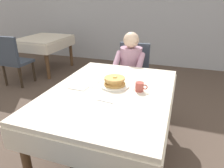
{
  "coord_description": "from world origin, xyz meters",
  "views": [
    {
      "loc": [
        0.58,
        -1.63,
        1.53
      ],
      "look_at": [
        0.0,
        0.03,
        0.79
      ],
      "focal_mm": 32.82,
      "sensor_mm": 36.0,
      "label": 1
    }
  ],
  "objects": [
    {
      "name": "diner_person",
      "position": [
        -0.07,
        1.01,
        0.67
      ],
      "size": [
        0.4,
        0.43,
        1.12
      ],
      "rotation": [
        0.0,
        0.0,
        3.14
      ],
      "color": "#B2849E",
      "rests_on": "ground"
    },
    {
      "name": "dining_table_main",
      "position": [
        0.0,
        0.0,
        0.65
      ],
      "size": [
        1.12,
        1.52,
        0.74
      ],
      "color": "silver",
      "rests_on": "ground"
    },
    {
      "name": "plate_breakfast",
      "position": [
        0.01,
        0.1,
        0.75
      ],
      "size": [
        0.28,
        0.28,
        0.02
      ],
      "primitive_type": "cylinder",
      "color": "white",
      "rests_on": "dining_table_main"
    },
    {
      "name": "chair_diner",
      "position": [
        -0.07,
        1.17,
        0.53
      ],
      "size": [
        0.44,
        0.45,
        0.93
      ],
      "rotation": [
        0.0,
        0.0,
        3.14
      ],
      "color": "#384251",
      "rests_on": "ground"
    },
    {
      "name": "knife_right_of_plate",
      "position": [
        0.2,
        0.08,
        0.74
      ],
      "size": [
        0.02,
        0.2,
        0.0
      ],
      "primitive_type": "cube",
      "rotation": [
        0.0,
        0.0,
        1.61
      ],
      "color": "silver",
      "rests_on": "dining_table_main"
    },
    {
      "name": "fork_left_of_plate",
      "position": [
        -0.18,
        0.08,
        0.74
      ],
      "size": [
        0.02,
        0.18,
        0.0
      ],
      "primitive_type": "cube",
      "rotation": [
        0.0,
        0.0,
        1.54
      ],
      "color": "silver",
      "rests_on": "dining_table_main"
    },
    {
      "name": "background_chair_empty",
      "position": [
        -2.29,
        1.17,
        0.53
      ],
      "size": [
        0.44,
        0.45,
        0.93
      ],
      "color": "#384251",
      "rests_on": "ground"
    },
    {
      "name": "background_table_far",
      "position": [
        -2.29,
        2.12,
        0.62
      ],
      "size": [
        0.92,
        1.12,
        0.74
      ],
      "color": "silver",
      "rests_on": "ground"
    },
    {
      "name": "spoon_near_edge",
      "position": [
        0.03,
        -0.23,
        0.74
      ],
      "size": [
        0.15,
        0.03,
        0.0
      ],
      "primitive_type": "cube",
      "rotation": [
        0.0,
        0.0,
        -0.12
      ],
      "color": "silver",
      "rests_on": "dining_table_main"
    },
    {
      "name": "breakfast_stack",
      "position": [
        0.01,
        0.1,
        0.79
      ],
      "size": [
        0.2,
        0.21,
        0.09
      ],
      "color": "tan",
      "rests_on": "plate_breakfast"
    },
    {
      "name": "cup_coffee",
      "position": [
        0.26,
        0.07,
        0.78
      ],
      "size": [
        0.11,
        0.08,
        0.08
      ],
      "color": "#B24C42",
      "rests_on": "dining_table_main"
    },
    {
      "name": "napkin_folded",
      "position": [
        -0.3,
        -0.04,
        0.74
      ],
      "size": [
        0.17,
        0.12,
        0.01
      ],
      "primitive_type": "cube",
      "rotation": [
        0.0,
        0.0,
        -0.02
      ],
      "color": "white",
      "rests_on": "dining_table_main"
    },
    {
      "name": "ground_plane",
      "position": [
        0.0,
        0.0,
        0.0
      ],
      "size": [
        14.0,
        14.0,
        0.0
      ],
      "primitive_type": "plane",
      "color": "brown"
    }
  ]
}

